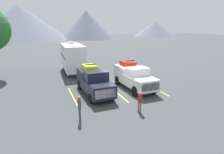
# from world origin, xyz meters

# --- Properties ---
(ground_plane) EXTENTS (240.00, 240.00, 0.00)m
(ground_plane) POSITION_xyz_m (0.00, 0.00, 0.00)
(ground_plane) COLOR #3F4244
(pickup_truck_a) EXTENTS (2.22, 5.65, 2.57)m
(pickup_truck_a) POSITION_xyz_m (-2.00, 0.54, 1.19)
(pickup_truck_a) COLOR black
(pickup_truck_a) RESTS_ON ground
(pickup_truck_b) EXTENTS (2.29, 5.54, 2.65)m
(pickup_truck_b) POSITION_xyz_m (2.05, 0.59, 1.23)
(pickup_truck_b) COLOR white
(pickup_truck_b) RESTS_ON ground
(lot_stripe_a) EXTENTS (0.12, 5.50, 0.01)m
(lot_stripe_a) POSITION_xyz_m (-3.97, 0.13, 0.00)
(lot_stripe_a) COLOR gold
(lot_stripe_a) RESTS_ON ground
(lot_stripe_b) EXTENTS (0.12, 5.50, 0.01)m
(lot_stripe_b) POSITION_xyz_m (0.00, 0.13, 0.00)
(lot_stripe_b) COLOR gold
(lot_stripe_b) RESTS_ON ground
(lot_stripe_c) EXTENTS (0.12, 5.50, 0.01)m
(lot_stripe_c) POSITION_xyz_m (3.97, 0.13, 0.00)
(lot_stripe_c) COLOR gold
(lot_stripe_c) RESTS_ON ground
(camper_trailer_a) EXTENTS (2.63, 7.84, 3.97)m
(camper_trailer_a) POSITION_xyz_m (-2.34, 9.24, 2.09)
(camper_trailer_a) COLOR white
(camper_trailer_a) RESTS_ON ground
(person_a) EXTENTS (0.26, 0.37, 1.73)m
(person_a) POSITION_xyz_m (-4.30, -4.17, 1.00)
(person_a) COLOR #3F3F42
(person_a) RESTS_ON ground
(person_b) EXTENTS (0.27, 0.32, 1.59)m
(person_b) POSITION_xyz_m (-0.09, -4.45, 0.91)
(person_b) COLOR #726047
(person_b) RESTS_ON ground
(mountain_ridge) EXTENTS (154.11, 41.36, 14.97)m
(mountain_ridge) POSITION_xyz_m (-14.54, 77.82, 6.82)
(mountain_ridge) COLOR slate
(mountain_ridge) RESTS_ON ground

